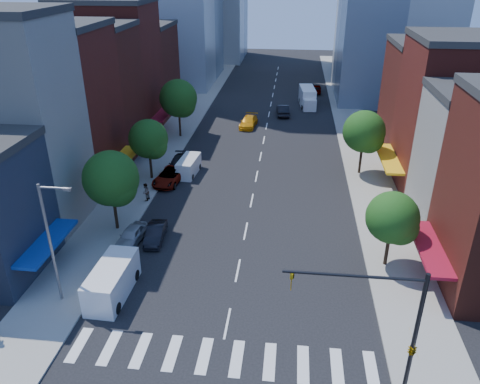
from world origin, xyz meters
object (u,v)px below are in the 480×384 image
object	(u,v)px
parked_car_second	(155,233)
taxi	(249,122)
box_truck	(307,98)
traffic_car_oncoming	(283,110)
parked_car_third	(169,176)
parked_car_rear	(179,164)
pedestrian_far	(146,192)
cargo_van_near	(111,282)
cargo_van_far	(188,166)
traffic_car_far	(316,89)
parked_car_front	(132,235)

from	to	relation	value
parked_car_second	taxi	size ratio (longest dim) A/B	0.79
box_truck	traffic_car_oncoming	bearing A→B (deg)	-130.26
parked_car_third	parked_car_second	bearing A→B (deg)	-74.41
parked_car_third	parked_car_rear	xyz separation A→B (m)	(0.25, 3.47, 0.02)
pedestrian_far	cargo_van_near	bearing A→B (deg)	21.10
parked_car_rear	taxi	distance (m)	17.92
parked_car_second	cargo_van_near	size ratio (longest dim) A/B	0.72
traffic_car_oncoming	pedestrian_far	world-z (taller)	pedestrian_far
parked_car_third	cargo_van_near	world-z (taller)	cargo_van_near
cargo_van_far	taxi	world-z (taller)	cargo_van_far
parked_car_second	cargo_van_near	xyz separation A→B (m)	(-1.03, -7.67, 0.51)
box_truck	parked_car_rear	bearing A→B (deg)	-123.57
parked_car_second	traffic_car_far	distance (m)	55.13
taxi	traffic_car_oncoming	bearing A→B (deg)	58.84
parked_car_third	traffic_car_far	size ratio (longest dim) A/B	1.18
taxi	pedestrian_far	bearing A→B (deg)	-101.80
parked_car_rear	cargo_van_far	world-z (taller)	cargo_van_far
parked_car_third	cargo_van_near	size ratio (longest dim) A/B	0.94
taxi	traffic_car_oncoming	size ratio (longest dim) A/B	1.02
pedestrian_far	parked_car_third	bearing A→B (deg)	179.29
parked_car_rear	traffic_car_oncoming	xyz separation A→B (m)	(11.23, 23.07, 0.08)
parked_car_third	traffic_car_far	world-z (taller)	traffic_car_far
parked_car_front	traffic_car_far	size ratio (longest dim) A/B	0.91
parked_car_rear	pedestrian_far	bearing A→B (deg)	-102.01
parked_car_front	parked_car_rear	distance (m)	15.69
cargo_van_near	box_truck	distance (m)	53.52
traffic_car_oncoming	cargo_van_near	bearing A→B (deg)	71.06
parked_car_front	traffic_car_far	xyz separation A→B (m)	(17.33, 53.52, 0.07)
cargo_van_near	parked_car_front	bearing A→B (deg)	98.88
cargo_van_near	traffic_car_oncoming	xyz separation A→B (m)	(10.78, 45.83, -0.35)
cargo_van_far	box_truck	size ratio (longest dim) A/B	0.61
traffic_car_oncoming	box_truck	world-z (taller)	box_truck
parked_car_second	pedestrian_far	size ratio (longest dim) A/B	2.22
parked_car_front	traffic_car_oncoming	xyz separation A→B (m)	(11.68, 38.75, 0.13)
parked_car_second	traffic_car_oncoming	bearing A→B (deg)	71.13
traffic_car_oncoming	box_truck	distance (m)	6.86
parked_car_second	traffic_car_far	bearing A→B (deg)	69.23
cargo_van_near	cargo_van_far	bearing A→B (deg)	89.26
traffic_car_oncoming	traffic_car_far	distance (m)	15.81
traffic_car_far	pedestrian_far	xyz separation A→B (m)	(-18.33, -45.98, 0.30)
taxi	parked_car_second	bearing A→B (deg)	-93.05
cargo_van_near	taxi	size ratio (longest dim) A/B	1.10
parked_car_third	box_truck	world-z (taller)	box_truck
parked_car_front	taxi	distance (m)	33.12
cargo_van_far	pedestrian_far	world-z (taller)	pedestrian_far
cargo_van_far	parked_car_third	bearing A→B (deg)	-118.63
cargo_van_far	pedestrian_far	distance (m)	7.66
cargo_van_far	traffic_car_far	distance (m)	41.84
cargo_van_near	traffic_car_oncoming	bearing A→B (deg)	78.36
traffic_car_oncoming	taxi	bearing A→B (deg)	47.31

